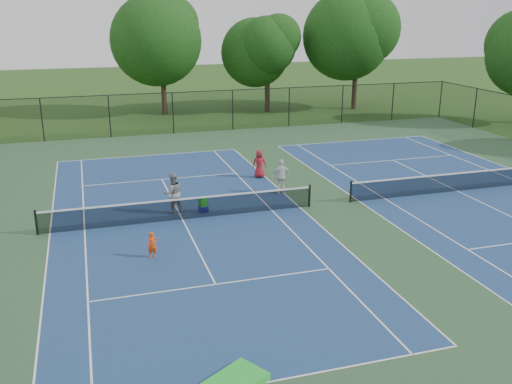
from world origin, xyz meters
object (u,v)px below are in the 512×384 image
object	(u,v)px
tree_back_b	(161,36)
instructor	(173,193)
bystander_c	(259,164)
tree_back_d	(357,32)
ball_hopper	(203,202)
child_player	(152,245)
tree_back_c	(268,48)
bystander_a	(281,176)
ball_crate	(203,209)

from	to	relation	value
tree_back_b	instructor	size ratio (longest dim) A/B	5.33
bystander_c	tree_back_d	bearing A→B (deg)	-116.45
tree_back_d	ball_hopper	size ratio (longest dim) A/B	24.33
tree_back_d	child_player	size ratio (longest dim) A/B	10.29
tree_back_b	tree_back_c	size ratio (longest dim) A/B	1.19
bystander_a	ball_crate	bearing A→B (deg)	18.59
bystander_c	tree_back_b	bearing A→B (deg)	-72.13
child_player	bystander_c	xyz separation A→B (m)	(6.88, 8.87, 0.26)
bystander_c	ball_hopper	size ratio (longest dim) A/B	3.60
child_player	ball_hopper	size ratio (longest dim) A/B	2.36
tree_back_b	bystander_c	xyz separation A→B (m)	(2.15, -20.73, -5.83)
instructor	bystander_c	world-z (taller)	instructor
ball_crate	instructor	bearing A→B (deg)	166.81
instructor	bystander_c	distance (m)	6.86
bystander_c	ball_crate	bearing A→B (deg)	60.21
ball_crate	tree_back_c	bearing A→B (deg)	65.80
child_player	bystander_c	size ratio (longest dim) A/B	0.66
child_player	tree_back_c	bearing A→B (deg)	57.65
instructor	ball_hopper	distance (m)	1.40
bystander_c	instructor	bearing A→B (deg)	50.42
tree_back_d	bystander_a	xyz separation A→B (m)	(-14.63, -21.70, -5.95)
child_player	ball_crate	distance (m)	5.14
ball_crate	ball_hopper	distance (m)	0.36
tree_back_c	ball_hopper	bearing A→B (deg)	-114.20
tree_back_b	bystander_a	distance (m)	24.50
tree_back_b	instructor	bearing A→B (deg)	-97.33
tree_back_c	bystander_c	world-z (taller)	tree_back_c
child_player	bystander_a	world-z (taller)	bystander_a
tree_back_d	bystander_c	distance (m)	24.66
tree_back_c	tree_back_b	bearing A→B (deg)	173.66
tree_back_b	bystander_a	world-z (taller)	tree_back_b
bystander_a	ball_crate	xyz separation A→B (m)	(-4.29, -1.61, -0.73)
tree_back_d	instructor	size ratio (longest dim) A/B	5.50
instructor	ball_hopper	xyz separation A→B (m)	(1.29, -0.30, -0.44)
tree_back_c	child_player	distance (m)	32.11
ball_hopper	tree_back_c	bearing A→B (deg)	65.80
tree_back_d	ball_hopper	xyz separation A→B (m)	(-18.92, -23.30, -6.32)
tree_back_d	instructor	bearing A→B (deg)	-131.31
tree_back_c	tree_back_d	bearing A→B (deg)	-7.13
bystander_a	ball_hopper	distance (m)	4.60
tree_back_d	bystander_a	world-z (taller)	tree_back_d
tree_back_b	tree_back_c	world-z (taller)	tree_back_b
tree_back_b	child_player	distance (m)	30.59
instructor	ball_hopper	size ratio (longest dim) A/B	4.42
tree_back_c	bystander_a	bearing A→B (deg)	-106.28
tree_back_d	child_player	bearing A→B (deg)	-128.20
tree_back_c	bystander_a	size ratio (longest dim) A/B	4.82
tree_back_c	child_player	bearing A→B (deg)	-115.63
bystander_a	bystander_c	xyz separation A→B (m)	(-0.22, 2.97, -0.10)
bystander_a	bystander_c	world-z (taller)	bystander_a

